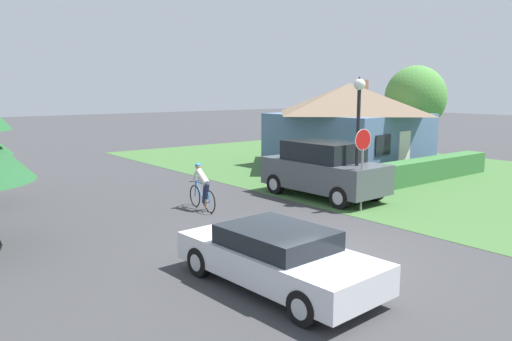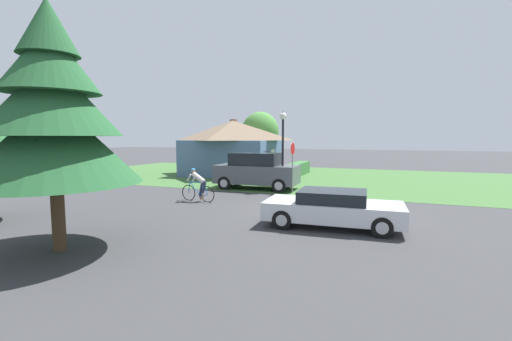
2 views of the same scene
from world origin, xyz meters
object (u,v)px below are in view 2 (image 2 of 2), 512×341
sedan_left_lane (333,208)px  street_lamp (283,134)px  cyclist (198,185)px  parked_suv_right (256,171)px  conifer_tall_near (52,113)px  deciduous_tree_right (260,132)px  stop_sign (292,157)px  cottage_house (233,147)px

sedan_left_lane → street_lamp: (6.77, 3.76, 2.45)m
cyclist → parked_suv_right: size_ratio=0.38×
street_lamp → conifer_tall_near: bearing=168.2°
sedan_left_lane → deciduous_tree_right: deciduous_tree_right is taller
sedan_left_lane → stop_sign: stop_sign is taller
sedan_left_lane → street_lamp: size_ratio=1.04×
cottage_house → conifer_tall_near: size_ratio=1.16×
cottage_house → parked_suv_right: bearing=-148.7°
stop_sign → deciduous_tree_right: 13.72m
parked_suv_right → conifer_tall_near: 12.01m
cottage_house → sedan_left_lane: (-13.20, -9.77, -1.57)m
conifer_tall_near → deciduous_tree_right: (23.21, 3.18, -0.09)m
sedan_left_lane → deciduous_tree_right: 20.72m
sedan_left_lane → cyclist: bearing=-22.9°
sedan_left_lane → cottage_house: bearing=-56.6°
stop_sign → conifer_tall_near: (-11.14, 3.15, 1.64)m
sedan_left_lane → deciduous_tree_right: size_ratio=0.86×
street_lamp → deciduous_tree_right: size_ratio=0.83×
conifer_tall_near → parked_suv_right: bearing=-4.4°
parked_suv_right → cottage_house: bearing=-56.9°
cyclist → parked_suv_right: parked_suv_right is taller
cottage_house → parked_suv_right: 7.93m
sedan_left_lane → cyclist: cyclist is taller
cottage_house → cyclist: 11.50m
street_lamp → cottage_house: bearing=43.1°
parked_suv_right → conifer_tall_near: (-11.72, 0.91, 2.49)m
parked_suv_right → deciduous_tree_right: bearing=-72.1°
deciduous_tree_right → cyclist: bearing=-169.5°
parked_suv_right → conifer_tall_near: bearing=83.8°
parked_suv_right → street_lamp: size_ratio=1.08×
cottage_house → cyclist: cottage_house is taller
parked_suv_right → street_lamp: bearing=178.6°
deciduous_tree_right → sedan_left_lane: bearing=-152.8°
cyclist → conifer_tall_near: conifer_tall_near is taller
cottage_house → stop_sign: bearing=-139.7°
stop_sign → conifer_tall_near: conifer_tall_near is taller
stop_sign → cottage_house: bearing=-132.3°
sedan_left_lane → cyclist: 6.82m
cottage_house → sedan_left_lane: cottage_house is taller
cottage_house → deciduous_tree_right: 5.21m
conifer_tall_near → deciduous_tree_right: size_ratio=1.21×
cottage_house → parked_suv_right: (-6.44, -4.48, -1.16)m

